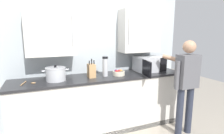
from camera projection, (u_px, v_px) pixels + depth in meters
name	position (u px, v px, depth m)	size (l,w,h in m)	color
back_wall_tiled	(97.00, 46.00, 3.23)	(3.42, 0.44, 2.63)	#B2BCC1
counter_unit	(103.00, 103.00, 3.12)	(2.93, 0.67, 0.95)	beige
microwave_oven	(148.00, 64.00, 3.38)	(0.59, 0.74, 0.28)	#B7BABF
stock_pot	(56.00, 74.00, 2.72)	(0.39, 0.30, 0.23)	#B7BABF
wooden_spoon	(29.00, 83.00, 2.57)	(0.20, 0.21, 0.02)	tan
thermos_flask	(105.00, 66.00, 2.99)	(0.09, 0.09, 0.33)	#B7BABF
fruit_bowl	(119.00, 73.00, 3.08)	(0.21, 0.21, 0.10)	beige
knife_block	(91.00, 71.00, 2.92)	(0.11, 0.15, 0.31)	tan
person_figure	(186.00, 80.00, 2.89)	(0.44, 0.52, 1.55)	#282D3D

